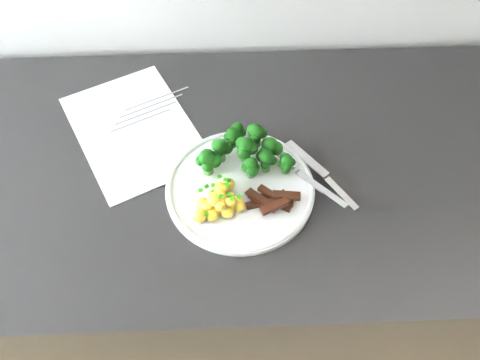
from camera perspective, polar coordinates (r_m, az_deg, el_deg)
name	(u,v)px	position (r m, az deg, el deg)	size (l,w,h in m)	color
counter	(220,280)	(1.30, -2.18, -10.66)	(2.36, 0.59, 0.88)	black
recipe_paper	(134,129)	(1.00, -11.27, 5.37)	(0.30, 0.34, 0.00)	white
plate	(240,188)	(0.89, 0.00, -0.87)	(0.25, 0.25, 0.01)	white
broccoli	(245,149)	(0.90, 0.54, 3.31)	(0.17, 0.11, 0.06)	#316625
potatoes	(219,201)	(0.86, -2.32, -2.28)	(0.09, 0.08, 0.04)	gold
beef_strips	(272,201)	(0.86, 3.50, -2.28)	(0.09, 0.06, 0.03)	black
fork	(311,180)	(0.89, 7.61, 0.02)	(0.12, 0.13, 0.02)	silver
knife	(330,183)	(0.91, 9.64, -0.29)	(0.11, 0.15, 0.02)	silver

